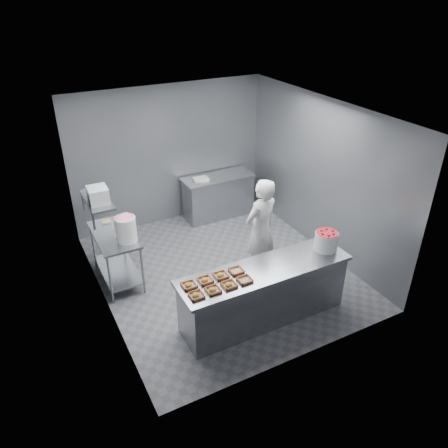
{
  "coord_description": "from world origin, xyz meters",
  "views": [
    {
      "loc": [
        -2.87,
        -5.58,
        4.47
      ],
      "look_at": [
        -0.06,
        -0.2,
        1.06
      ],
      "focal_mm": 35.0,
      "sensor_mm": 36.0,
      "label": 1
    }
  ],
  "objects_px": {
    "tray_2": "(229,285)",
    "glaze_bucket": "(126,229)",
    "tray_1": "(213,290)",
    "tray_4": "(189,285)",
    "tray_0": "(196,295)",
    "appliance": "(98,195)",
    "prep_table": "(116,250)",
    "tray_7": "(236,271)",
    "service_counter": "(264,293)",
    "tray_5": "(205,280)",
    "worker": "(261,230)",
    "tray_3": "(245,280)",
    "back_counter": "(218,196)",
    "strawberry_tub": "(326,240)",
    "tray_6": "(221,275)"
  },
  "relations": [
    {
      "from": "tray_2",
      "to": "glaze_bucket",
      "type": "xyz_separation_m",
      "value": [
        -0.86,
        1.77,
        0.19
      ]
    },
    {
      "from": "tray_1",
      "to": "tray_4",
      "type": "height_order",
      "value": "same"
    },
    {
      "from": "tray_0",
      "to": "tray_2",
      "type": "relative_size",
      "value": 1.0
    },
    {
      "from": "tray_1",
      "to": "appliance",
      "type": "relative_size",
      "value": 0.58
    },
    {
      "from": "prep_table",
      "to": "tray_7",
      "type": "distance_m",
      "value": 2.24
    },
    {
      "from": "glaze_bucket",
      "to": "appliance",
      "type": "bearing_deg",
      "value": 152.65
    },
    {
      "from": "service_counter",
      "to": "appliance",
      "type": "xyz_separation_m",
      "value": [
        -1.82,
        1.81,
        1.23
      ]
    },
    {
      "from": "tray_1",
      "to": "tray_7",
      "type": "distance_m",
      "value": 0.54
    },
    {
      "from": "tray_1",
      "to": "appliance",
      "type": "distance_m",
      "value": 2.27
    },
    {
      "from": "tray_7",
      "to": "glaze_bucket",
      "type": "bearing_deg",
      "value": 125.87
    },
    {
      "from": "tray_2",
      "to": "tray_5",
      "type": "height_order",
      "value": "same"
    },
    {
      "from": "tray_4",
      "to": "worker",
      "type": "relative_size",
      "value": 0.1
    },
    {
      "from": "tray_0",
      "to": "tray_1",
      "type": "distance_m",
      "value": 0.24
    },
    {
      "from": "tray_3",
      "to": "appliance",
      "type": "xyz_separation_m",
      "value": [
        -1.41,
        1.93,
        0.77
      ]
    },
    {
      "from": "back_counter",
      "to": "strawberry_tub",
      "type": "relative_size",
      "value": 4.29
    },
    {
      "from": "prep_table",
      "to": "tray_0",
      "type": "relative_size",
      "value": 6.4
    },
    {
      "from": "tray_0",
      "to": "tray_5",
      "type": "relative_size",
      "value": 1.0
    },
    {
      "from": "tray_1",
      "to": "tray_2",
      "type": "distance_m",
      "value": 0.24
    },
    {
      "from": "tray_3",
      "to": "appliance",
      "type": "distance_m",
      "value": 2.51
    },
    {
      "from": "tray_0",
      "to": "tray_4",
      "type": "bearing_deg",
      "value": 90.0
    },
    {
      "from": "service_counter",
      "to": "tray_4",
      "type": "bearing_deg",
      "value": 173.92
    },
    {
      "from": "tray_2",
      "to": "strawberry_tub",
      "type": "bearing_deg",
      "value": 4.35
    },
    {
      "from": "tray_6",
      "to": "tray_1",
      "type": "bearing_deg",
      "value": -134.97
    },
    {
      "from": "tray_4",
      "to": "strawberry_tub",
      "type": "xyz_separation_m",
      "value": [
        2.21,
        -0.11,
        0.13
      ]
    },
    {
      "from": "back_counter",
      "to": "tray_1",
      "type": "xyz_separation_m",
      "value": [
        -1.79,
        -3.37,
        0.47
      ]
    },
    {
      "from": "tray_2",
      "to": "worker",
      "type": "bearing_deg",
      "value": 42.8
    },
    {
      "from": "prep_table",
      "to": "back_counter",
      "type": "distance_m",
      "value": 2.87
    },
    {
      "from": "tray_6",
      "to": "strawberry_tub",
      "type": "relative_size",
      "value": 0.54
    },
    {
      "from": "appliance",
      "to": "service_counter",
      "type": "bearing_deg",
      "value": -42.44
    },
    {
      "from": "tray_0",
      "to": "tray_1",
      "type": "xyz_separation_m",
      "value": [
        0.24,
        0.0,
        0.0
      ]
    },
    {
      "from": "strawberry_tub",
      "to": "glaze_bucket",
      "type": "bearing_deg",
      "value": 147.72
    },
    {
      "from": "tray_2",
      "to": "appliance",
      "type": "distance_m",
      "value": 2.38
    },
    {
      "from": "tray_2",
      "to": "tray_7",
      "type": "height_order",
      "value": "tray_2"
    },
    {
      "from": "service_counter",
      "to": "worker",
      "type": "bearing_deg",
      "value": 61.65
    },
    {
      "from": "tray_0",
      "to": "tray_3",
      "type": "distance_m",
      "value": 0.72
    },
    {
      "from": "glaze_bucket",
      "to": "appliance",
      "type": "relative_size",
      "value": 1.53
    },
    {
      "from": "tray_5",
      "to": "tray_6",
      "type": "distance_m",
      "value": 0.24
    },
    {
      "from": "tray_7",
      "to": "strawberry_tub",
      "type": "xyz_separation_m",
      "value": [
        1.49,
        -0.11,
        0.13
      ]
    },
    {
      "from": "tray_1",
      "to": "worker",
      "type": "bearing_deg",
      "value": 37.53
    },
    {
      "from": "tray_1",
      "to": "worker",
      "type": "xyz_separation_m",
      "value": [
        1.41,
        1.08,
        -0.03
      ]
    },
    {
      "from": "prep_table",
      "to": "tray_5",
      "type": "xyz_separation_m",
      "value": [
        0.76,
        -1.83,
        0.33
      ]
    },
    {
      "from": "tray_2",
      "to": "appliance",
      "type": "height_order",
      "value": "appliance"
    },
    {
      "from": "prep_table",
      "to": "tray_5",
      "type": "height_order",
      "value": "tray_5"
    },
    {
      "from": "prep_table",
      "to": "tray_1",
      "type": "distance_m",
      "value": 2.23
    },
    {
      "from": "tray_5",
      "to": "worker",
      "type": "relative_size",
      "value": 0.1
    },
    {
      "from": "tray_2",
      "to": "tray_4",
      "type": "xyz_separation_m",
      "value": [
        -0.48,
        0.24,
        0.0
      ]
    },
    {
      "from": "service_counter",
      "to": "tray_3",
      "type": "height_order",
      "value": "tray_3"
    },
    {
      "from": "tray_4",
      "to": "tray_5",
      "type": "bearing_deg",
      "value": 0.0
    },
    {
      "from": "tray_1",
      "to": "tray_2",
      "type": "bearing_deg",
      "value": 0.0
    },
    {
      "from": "tray_3",
      "to": "service_counter",
      "type": "bearing_deg",
      "value": 16.48
    }
  ]
}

